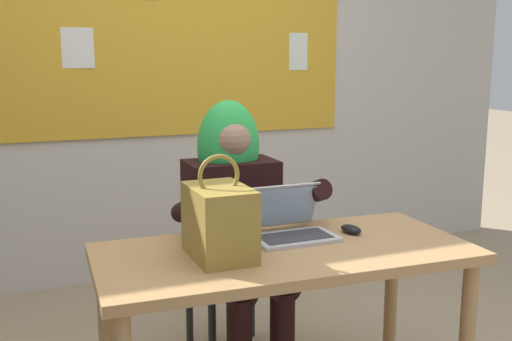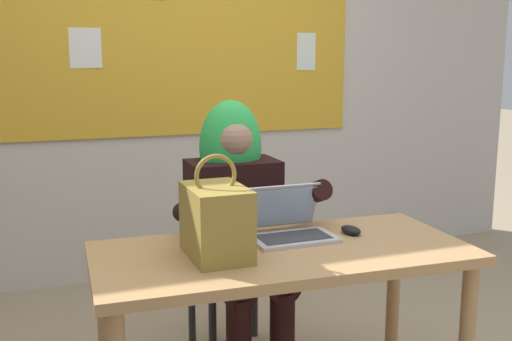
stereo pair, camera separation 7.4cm
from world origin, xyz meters
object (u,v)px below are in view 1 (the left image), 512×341
desk_main (285,273)px  laptop (289,225)px  chair_at_desk (227,252)px  person_costumed (236,213)px  handbag (219,221)px  computer_mouse (351,229)px

desk_main → laptop: 0.22m
chair_at_desk → person_costumed: bearing=-0.9°
chair_at_desk → handbag: size_ratio=2.40×
chair_at_desk → person_costumed: (0.00, -0.13, 0.23)m
laptop → person_costumed: bearing=99.8°
person_costumed → computer_mouse: bearing=34.8°
desk_main → laptop: size_ratio=4.34×
desk_main → person_costumed: 0.57m
person_costumed → computer_mouse: size_ratio=12.09×
desk_main → laptop: bearing=58.5°
computer_mouse → laptop: bearing=155.3°
desk_main → computer_mouse: (0.34, 0.08, 0.12)m
laptop → computer_mouse: size_ratio=3.21×
computer_mouse → person_costumed: bearing=112.5°
laptop → handbag: 0.38m
chair_at_desk → computer_mouse: size_ratio=8.72×
chair_at_desk → computer_mouse: 0.73m
computer_mouse → handbag: bearing=175.6°
person_costumed → handbag: bearing=-25.4°
chair_at_desk → person_costumed: 0.27m
person_costumed → laptop: person_costumed is taller
desk_main → chair_at_desk: chair_at_desk is taller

